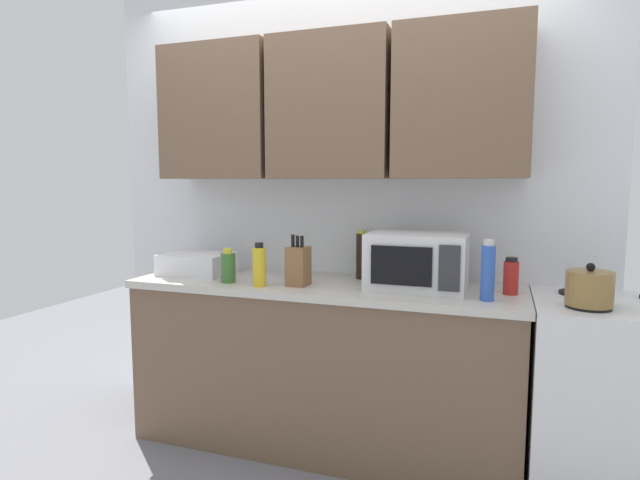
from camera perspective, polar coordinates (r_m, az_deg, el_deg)
wall_back_with_cabinets at (r=2.93m, az=1.90°, el=9.12°), size 2.93×0.38×2.60m
counter_run at (r=2.88m, az=0.37°, el=-13.48°), size 2.06×0.63×0.90m
stove_range at (r=2.78m, az=30.16°, el=-15.15°), size 0.76×0.64×0.91m
kettle at (r=2.47m, az=27.58°, el=-4.72°), size 0.19×0.19×0.18m
microwave at (r=2.62m, az=10.69°, el=-2.27°), size 0.48×0.37×0.28m
dish_rack at (r=3.08m, az=-13.37°, el=-2.54°), size 0.38×0.30×0.12m
knife_block at (r=2.66m, az=-2.42°, el=-2.84°), size 0.10×0.12×0.26m
bottle_red_sauce at (r=2.62m, az=20.31°, el=-3.82°), size 0.07×0.07×0.18m
bottle_soy_dark at (r=2.85m, az=4.60°, el=-1.72°), size 0.06×0.06×0.27m
bottle_yellow_mustard at (r=2.66m, az=-6.71°, el=-2.86°), size 0.07×0.07×0.22m
bottle_green_oil at (r=2.79m, az=-10.10°, el=-2.94°), size 0.08×0.08×0.18m
bottle_blue_cleaner at (r=2.44m, az=18.02°, el=-3.32°), size 0.06×0.06×0.28m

